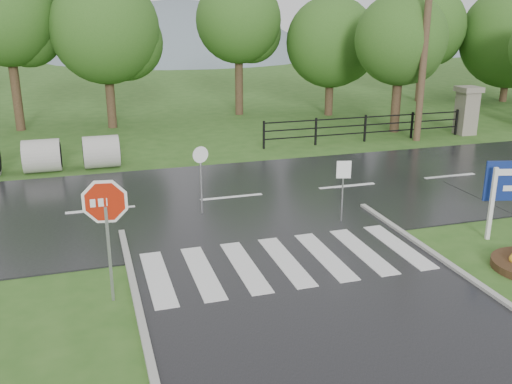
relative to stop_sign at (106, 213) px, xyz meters
name	(u,v)px	position (x,y,z in m)	size (l,w,h in m)	color
main_road	(232,198)	(4.00, 5.61, -1.91)	(90.00, 8.00, 0.04)	black
crosswalk	(286,261)	(4.00, 0.61, -1.85)	(6.50, 2.80, 0.02)	silver
pillar_west	(467,109)	(17.00, 11.61, -0.74)	(1.00, 1.00, 2.24)	gray
fence_west	(365,126)	(11.75, 11.61, -1.19)	(9.58, 0.08, 1.20)	black
hills	(151,180)	(7.49, 60.61, -17.45)	(102.00, 48.00, 48.00)	slate
treeline	(184,118)	(5.00, 19.61, -1.91)	(83.20, 5.20, 10.00)	#285319
stop_sign	(106,213)	(0.00, 0.00, 0.00)	(1.22, 0.19, 2.75)	#939399
reg_sign_small	(343,178)	(6.39, 2.65, -0.61)	(0.39, 0.12, 1.79)	#939399
reg_sign_round	(201,171)	(2.81, 4.43, -0.60)	(0.47, 0.13, 2.04)	#939399
utility_pole_east	(426,33)	(14.11, 11.11, 2.77)	(1.64, 0.31, 9.22)	#473523
entrance_tree_left	(401,40)	(14.11, 13.11, 2.40)	(4.23, 4.23, 6.46)	#3D2B1C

